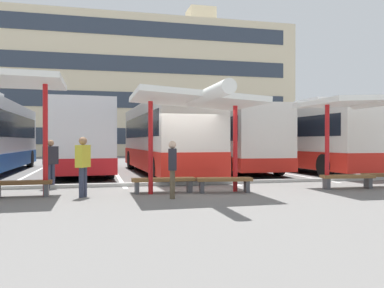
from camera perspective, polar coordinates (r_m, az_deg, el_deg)
The scene contains 21 objects.
ground_plane at distance 13.10m, azimuth -0.56°, elevation -6.39°, with size 160.00×160.00×0.00m, color slate.
terminal_building at distance 48.88m, azimuth -10.06°, elevation 7.55°, with size 39.44×11.87×17.99m.
coach_bus_1 at distance 21.02m, azimuth -15.81°, elevation 0.76°, with size 3.27×11.68×3.60m.
coach_bus_2 at distance 19.17m, azimuth -3.92°, elevation 0.74°, with size 2.95×10.98×3.62m.
coach_bus_3 at distance 21.48m, azimuth 5.52°, elevation 0.67°, with size 2.75×10.61×3.52m.
coach_bus_4 at distance 21.66m, azimuth 15.72°, elevation 0.68°, with size 2.87×10.36×3.60m.
lane_stripe_1 at distance 20.39m, azimuth -21.98°, elevation -3.98°, with size 0.16×14.00×0.01m, color white.
lane_stripe_2 at distance 20.19m, azimuth -10.83°, elevation -4.00°, with size 0.16×14.00×0.01m, color white.
lane_stripe_3 at distance 20.75m, azimuth 0.12°, elevation -3.87°, with size 0.16×14.00×0.01m, color white.
lane_stripe_4 at distance 22.02m, azimuth 10.15°, elevation -3.63°, with size 0.16×14.00×0.01m, color white.
lane_stripe_5 at distance 23.87m, azimuth 18.85°, elevation -3.33°, with size 0.16×14.00×0.01m, color white.
bench_1 at distance 12.13m, azimuth -23.01°, elevation -5.39°, with size 1.57×0.46×0.45m.
waiting_shelter_1 at distance 11.82m, azimuth 0.62°, elevation 6.15°, with size 3.63×4.89×2.99m.
bench_2 at distance 12.07m, azimuth -4.07°, elevation -5.35°, with size 1.90×0.46×0.45m.
bench_3 at distance 12.17m, azimuth 4.63°, elevation -5.33°, with size 1.72×0.65×0.45m.
waiting_shelter_2 at distance 14.43m, azimuth 24.65°, elevation 5.37°, with size 4.19×4.73×3.05m.
bench_4 at distance 14.04m, azimuth 21.24°, elevation -4.58°, with size 1.77×0.63×0.45m.
platform_kerb at distance 14.24m, azimuth -1.64°, elevation -5.60°, with size 44.00×0.24×0.12m, color #ADADA8.
waiting_passenger_0 at distance 11.52m, azimuth -15.26°, elevation -2.53°, with size 0.42×0.53×1.67m.
waiting_passenger_2 at distance 10.85m, azimuth -2.81°, elevation -3.11°, with size 0.29×0.48×1.56m.
waiting_passenger_3 at distance 13.93m, azimuth -19.48°, elevation -2.24°, with size 0.49×0.47×1.60m.
Camera 1 is at (-2.92, -12.67, 1.55)m, focal length 37.49 mm.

